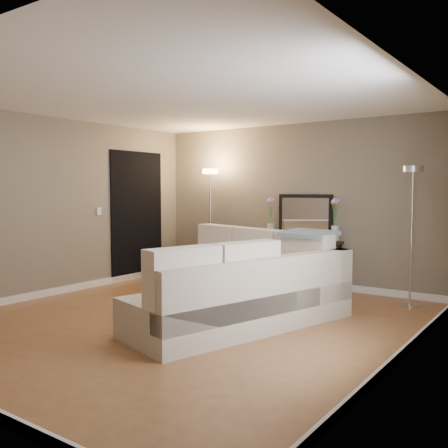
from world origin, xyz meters
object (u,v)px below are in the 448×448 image
Objects in this scene: sectional_sofa at (241,282)px; floor_lamp_lit at (210,201)px; console_table at (297,261)px; floor_lamp_unlit at (412,208)px.

floor_lamp_lit is at bearing 136.05° from sectional_sofa.
sectional_sofa is 1.78× the size of floor_lamp_lit.
sectional_sofa is 2.66× the size of console_table.
floor_lamp_unlit is at bearing -2.63° from floor_lamp_lit.
console_table is 1.86m from floor_lamp_lit.
floor_lamp_lit reaches higher than floor_lamp_unlit.
console_table is 0.69× the size of floor_lamp_unlit.
sectional_sofa is 2.57m from floor_lamp_lit.
floor_lamp_unlit is at bearing -7.90° from console_table.
floor_lamp_unlit is (3.41, -0.16, -0.03)m from floor_lamp_lit.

